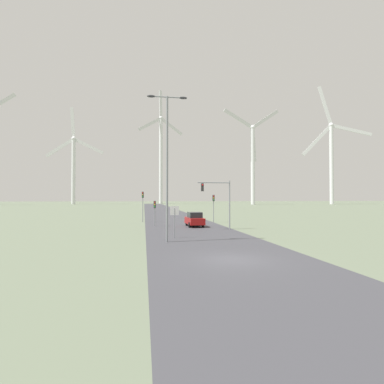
{
  "coord_description": "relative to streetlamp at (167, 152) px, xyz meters",
  "views": [
    {
      "loc": [
        -5.18,
        -17.04,
        3.63
      ],
      "look_at": [
        0.0,
        15.1,
        4.27
      ],
      "focal_mm": 28.0,
      "sensor_mm": 36.0,
      "label": 1
    }
  ],
  "objects": [
    {
      "name": "stop_sign_near",
      "position": [
        0.85,
        2.3,
        -5.37
      ],
      "size": [
        0.81,
        0.07,
        2.88
      ],
      "color": "gray",
      "rests_on": "ground"
    },
    {
      "name": "traffic_light_post_mid_left",
      "position": [
        -2.05,
        20.7,
        -4.08
      ],
      "size": [
        0.28,
        0.34,
        4.54
      ],
      "color": "gray",
      "rests_on": "ground"
    },
    {
      "name": "road_surface",
      "position": [
        3.29,
        40.39,
        -7.39
      ],
      "size": [
        10.0,
        240.0,
        0.01
      ],
      "color": "#38383D",
      "rests_on": "ground"
    },
    {
      "name": "car_approaching",
      "position": [
        4.44,
        12.6,
        -6.48
      ],
      "size": [
        2.01,
        4.19,
        1.83
      ],
      "color": "maroon",
      "rests_on": "ground"
    },
    {
      "name": "wind_turbine_right",
      "position": [
        56.63,
        130.31,
        18.77
      ],
      "size": [
        32.95,
        4.69,
        53.05
      ],
      "color": "silver",
      "rests_on": "ground"
    },
    {
      "name": "wind_turbine_left",
      "position": [
        -42.32,
        157.52,
        16.63
      ],
      "size": [
        32.77,
        2.6,
        56.52
      ],
      "color": "silver",
      "rests_on": "ground"
    },
    {
      "name": "traffic_light_mast_overhead",
      "position": [
        6.57,
        8.79,
        -3.41
      ],
      "size": [
        3.84,
        0.35,
        5.63
      ],
      "color": "gray",
      "rests_on": "ground"
    },
    {
      "name": "streetlamp",
      "position": [
        0.0,
        0.0,
        0.0
      ],
      "size": [
        3.35,
        0.32,
        12.09
      ],
      "color": "gray",
      "rests_on": "ground"
    },
    {
      "name": "traffic_light_post_near_left",
      "position": [
        -0.51,
        13.91,
        -5.02
      ],
      "size": [
        0.28,
        0.34,
        3.23
      ],
      "color": "gray",
      "rests_on": "ground"
    },
    {
      "name": "wind_turbine_far_right",
      "position": [
        103.52,
        130.27,
        21.11
      ],
      "size": [
        38.98,
        7.84,
        67.65
      ],
      "color": "silver",
      "rests_on": "ground"
    },
    {
      "name": "traffic_light_post_near_right",
      "position": [
        8.28,
        18.45,
        -4.42
      ],
      "size": [
        0.28,
        0.34,
        4.06
      ],
      "color": "gray",
      "rests_on": "ground"
    },
    {
      "name": "wind_turbine_center",
      "position": [
        8.71,
        165.47,
        25.06
      ],
      "size": [
        28.91,
        13.32,
        71.99
      ],
      "color": "silver",
      "rests_on": "ground"
    },
    {
      "name": "ground_plane",
      "position": [
        3.29,
        -7.61,
        -7.39
      ],
      "size": [
        600.0,
        600.0,
        0.0
      ],
      "primitive_type": "plane",
      "color": "#5B6651"
    }
  ]
}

